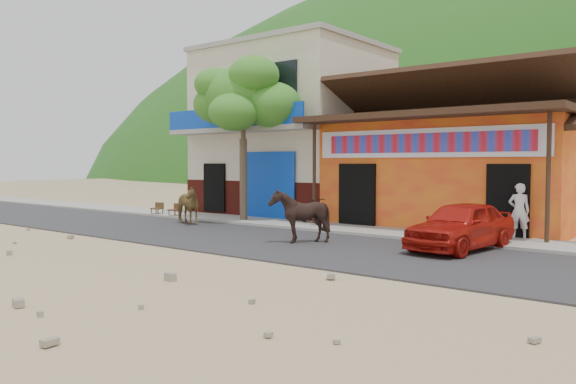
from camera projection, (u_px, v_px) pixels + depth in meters
name	position (u px, v px, depth m)	size (l,w,h in m)	color
ground	(220.00, 256.00, 13.47)	(120.00, 120.00, 0.00)	#9E825B
road	(285.00, 243.00, 15.43)	(60.00, 5.00, 0.04)	#28282B
sidewalk	(352.00, 230.00, 18.17)	(60.00, 2.00, 0.12)	gray
dance_club	(460.00, 175.00, 19.98)	(8.00, 6.00, 3.60)	orange
cafe_building	(293.00, 134.00, 24.53)	(7.00, 6.00, 7.00)	beige
tree	(243.00, 139.00, 20.70)	(3.00, 3.00, 6.00)	#2D721E
cow_tan	(185.00, 205.00, 19.96)	(0.74, 1.63, 1.38)	olive
cow_dark	(300.00, 216.00, 15.31)	(1.20, 1.35, 1.49)	black
red_car	(461.00, 225.00, 14.10)	(1.46, 3.62, 1.23)	#AC140C
scooter	(311.00, 211.00, 19.40)	(0.59, 1.70, 0.89)	black
pedestrian	(519.00, 211.00, 15.59)	(0.56, 0.37, 1.55)	white
cafe_chair_left	(157.00, 203.00, 23.16)	(0.41, 0.41, 0.87)	#472B17
cafe_chair_right	(175.00, 204.00, 22.47)	(0.41, 0.41, 0.89)	#4C2B19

